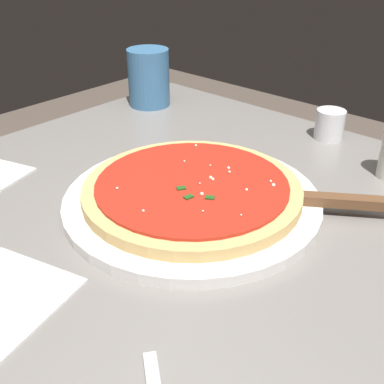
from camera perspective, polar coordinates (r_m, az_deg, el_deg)
restaurant_table at (r=0.74m, az=-3.03°, el=-12.62°), size 0.85×0.80×0.76m
serving_plate at (r=0.65m, az=0.00°, el=-0.96°), size 0.35×0.35×0.01m
pizza at (r=0.64m, az=0.00°, el=0.36°), size 0.30×0.30×0.02m
pizza_server at (r=0.64m, az=14.89°, el=-1.01°), size 0.16×0.21×0.01m
cup_tall_drink at (r=1.01m, az=-5.28°, el=13.68°), size 0.09×0.09×0.12m
cup_small_sauce at (r=0.88m, az=16.39°, el=7.89°), size 0.05×0.05×0.05m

